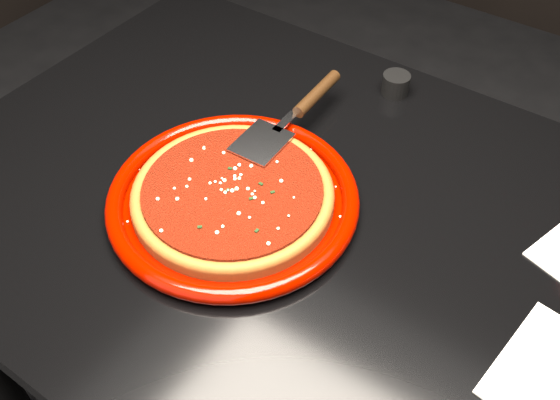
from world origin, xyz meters
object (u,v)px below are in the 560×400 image
object	(u,v)px
table	(314,355)
pizza_server	(292,115)
ramekin	(396,84)
plate	(233,198)

from	to	relation	value
table	pizza_server	distance (m)	0.46
table	pizza_server	xyz separation A→B (m)	(-0.14, 0.12, 0.42)
table	ramekin	distance (m)	0.51
table	pizza_server	world-z (taller)	pizza_server
plate	ramekin	world-z (taller)	ramekin
plate	ramekin	bearing A→B (deg)	79.77
table	plate	size ratio (longest dim) A/B	3.35
pizza_server	table	bearing A→B (deg)	-43.46
plate	pizza_server	world-z (taller)	pizza_server
ramekin	pizza_server	bearing A→B (deg)	-112.27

